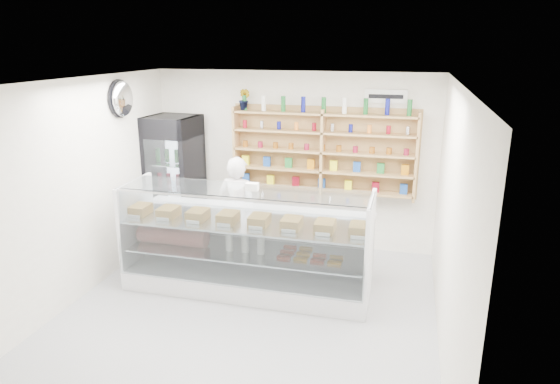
# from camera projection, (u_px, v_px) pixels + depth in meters

# --- Properties ---
(room) EXTENTS (5.00, 5.00, 5.00)m
(room) POSITION_uv_depth(u_px,v_px,m) (243.00, 208.00, 5.68)
(room) COLOR #A4A5A9
(room) RESTS_ON ground
(display_counter) EXTENTS (3.26, 0.97, 1.42)m
(display_counter) POSITION_uv_depth(u_px,v_px,m) (247.00, 262.00, 6.68)
(display_counter) COLOR white
(display_counter) RESTS_ON floor
(shop_worker) EXTENTS (0.65, 0.47, 1.65)m
(shop_worker) POSITION_uv_depth(u_px,v_px,m) (238.00, 211.00, 7.34)
(shop_worker) COLOR silver
(shop_worker) RESTS_ON floor
(drinks_cooler) EXTENTS (0.81, 0.79, 2.11)m
(drinks_cooler) POSITION_uv_depth(u_px,v_px,m) (175.00, 181.00, 8.08)
(drinks_cooler) COLOR black
(drinks_cooler) RESTS_ON floor
(wall_shelving) EXTENTS (2.84, 0.28, 1.33)m
(wall_shelving) POSITION_uv_depth(u_px,v_px,m) (323.00, 152.00, 7.67)
(wall_shelving) COLOR #AC7C51
(wall_shelving) RESTS_ON back_wall
(potted_plant) EXTENTS (0.22, 0.20, 0.33)m
(potted_plant) POSITION_uv_depth(u_px,v_px,m) (244.00, 99.00, 7.75)
(potted_plant) COLOR #1E6626
(potted_plant) RESTS_ON wall_shelving
(security_mirror) EXTENTS (0.15, 0.50, 0.50)m
(security_mirror) POSITION_uv_depth(u_px,v_px,m) (123.00, 99.00, 7.01)
(security_mirror) COLOR silver
(security_mirror) RESTS_ON left_wall
(wall_sign) EXTENTS (0.62, 0.03, 0.20)m
(wall_sign) POSITION_uv_depth(u_px,v_px,m) (386.00, 96.00, 7.33)
(wall_sign) COLOR white
(wall_sign) RESTS_ON back_wall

